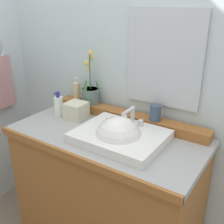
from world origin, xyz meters
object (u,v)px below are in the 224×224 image
(soap_bar, at_px, (111,118))
(potted_plant, at_px, (91,92))
(tumbler_cup, at_px, (155,113))
(tissue_box, at_px, (76,110))
(lotion_bottle, at_px, (59,106))
(sink_basin, at_px, (119,139))
(hand_towel, at_px, (2,83))
(soap_dispenser, at_px, (77,91))

(soap_bar, bearing_deg, potted_plant, 150.95)
(soap_bar, relative_size, tumbler_cup, 0.71)
(tissue_box, bearing_deg, lotion_bottle, -167.15)
(soap_bar, distance_m, lotion_bottle, 0.41)
(sink_basin, distance_m, lotion_bottle, 0.55)
(soap_bar, relative_size, lotion_bottle, 0.41)
(sink_basin, xyz_separation_m, lotion_bottle, (-0.54, 0.08, 0.05))
(potted_plant, distance_m, hand_towel, 0.75)
(sink_basin, xyz_separation_m, soap_dispenser, (-0.54, 0.27, 0.11))
(sink_basin, distance_m, soap_bar, 0.19)
(tissue_box, xyz_separation_m, hand_towel, (-0.72, -0.04, 0.08))
(soap_bar, bearing_deg, tissue_box, -179.10)
(potted_plant, bearing_deg, soap_dispenser, 177.66)
(potted_plant, xyz_separation_m, soap_dispenser, (-0.13, 0.01, -0.01))
(tumbler_cup, bearing_deg, lotion_bottle, -164.99)
(sink_basin, bearing_deg, tissue_box, 164.39)
(soap_dispenser, height_order, hand_towel, hand_towel)
(sink_basin, distance_m, soap_dispenser, 0.61)
(soap_dispenser, height_order, tissue_box, soap_dispenser)
(sink_basin, height_order, tissue_box, sink_basin)
(potted_plant, relative_size, tissue_box, 2.87)
(soap_bar, xyz_separation_m, lotion_bottle, (-0.40, -0.03, 0.01))
(tumbler_cup, distance_m, tissue_box, 0.53)
(soap_dispenser, bearing_deg, soap_bar, -21.21)
(sink_basin, xyz_separation_m, soap_bar, (-0.13, 0.12, 0.05))
(potted_plant, distance_m, soap_dispenser, 0.13)
(sink_basin, relative_size, soap_dispenser, 3.01)
(sink_basin, bearing_deg, tumbler_cup, 69.33)
(soap_dispenser, xyz_separation_m, tissue_box, (0.13, -0.16, -0.07))
(potted_plant, relative_size, hand_towel, 0.93)
(hand_towel, bearing_deg, sink_basin, -4.01)
(sink_basin, xyz_separation_m, potted_plant, (-0.41, 0.27, 0.12))
(soap_bar, relative_size, potted_plant, 0.19)
(tumbler_cup, height_order, hand_towel, hand_towel)
(soap_bar, xyz_separation_m, hand_towel, (-0.99, -0.04, 0.07))
(soap_bar, distance_m, tumbler_cup, 0.27)
(sink_basin, height_order, potted_plant, potted_plant)
(soap_bar, bearing_deg, hand_towel, -177.73)
(tumbler_cup, bearing_deg, potted_plant, 178.31)
(soap_dispenser, xyz_separation_m, tumbler_cup, (0.63, -0.02, -0.02))
(potted_plant, bearing_deg, soap_bar, -29.05)
(tissue_box, bearing_deg, soap_dispenser, 128.69)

